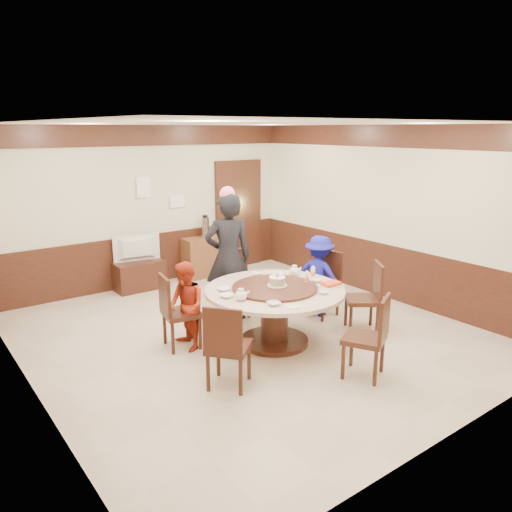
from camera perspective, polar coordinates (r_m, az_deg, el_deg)
room at (r=6.60m, az=-0.90°, el=-0.20°), size 6.00×6.04×2.84m
banquet_table at (r=6.47m, az=2.13°, el=-5.57°), size 1.79×1.79×0.78m
chair_0 at (r=7.58m, az=7.52°, el=-4.50°), size 0.50×0.49×0.97m
chair_1 at (r=7.59m, az=-2.35°, el=-4.36°), size 0.60×0.60×0.97m
chair_2 at (r=6.52m, az=-8.66°, el=-7.73°), size 0.52×0.51×0.97m
chair_3 at (r=5.52m, az=-3.18°, el=-11.82°), size 0.62×0.62×0.97m
chair_4 at (r=5.86m, az=12.40°, el=-10.56°), size 0.59×0.60×0.97m
chair_5 at (r=7.10m, az=12.15°, el=-6.02°), size 0.62×0.62×0.97m
person_standing at (r=7.21m, az=-3.19°, el=-0.15°), size 0.80×0.67×1.87m
person_red at (r=6.36m, az=-8.04°, el=-5.74°), size 0.48×0.59×1.14m
person_blue at (r=7.49m, az=7.22°, el=-2.26°), size 0.69×0.90×1.22m
birthday_cake at (r=6.40m, az=2.43°, el=-2.89°), size 0.26×0.26×0.18m
teapot_left at (r=5.96m, az=-1.73°, el=-4.53°), size 0.17×0.15×0.13m
teapot_right at (r=6.97m, az=4.41°, el=-1.75°), size 0.17×0.15×0.13m
bowl_0 at (r=6.33m, az=-3.71°, el=-3.80°), size 0.16×0.16×0.04m
bowl_1 at (r=6.25m, az=7.67°, el=-4.13°), size 0.13×0.13×0.04m
bowl_2 at (r=5.82m, az=2.03°, el=-5.45°), size 0.15×0.15×0.04m
bowl_3 at (r=6.71m, az=6.94°, el=-2.80°), size 0.14×0.14×0.04m
bowl_4 at (r=6.08m, az=-3.37°, el=-4.56°), size 0.16×0.16×0.04m
bowl_5 at (r=6.95m, az=0.14°, el=-2.07°), size 0.15×0.15×0.05m
saucer_near at (r=5.78m, az=4.28°, el=-5.75°), size 0.18×0.18×0.01m
saucer_far at (r=7.04m, az=2.45°, el=-2.00°), size 0.18×0.18×0.01m
shrimp_platter at (r=6.54m, az=8.56°, el=-3.26°), size 0.30×0.20×0.06m
bottle_0 at (r=6.60m, az=5.83°, el=-2.54°), size 0.06×0.06×0.16m
bottle_1 at (r=6.83m, az=6.52°, el=-1.95°), size 0.06×0.06×0.16m
tv_stand at (r=8.96m, az=-13.19°, el=-2.16°), size 0.85×0.45×0.50m
television at (r=8.83m, az=-13.37°, el=0.84°), size 0.81×0.24×0.46m
side_cabinet at (r=9.53m, az=-5.97°, el=-0.07°), size 0.80×0.40×0.75m
thermos at (r=9.43m, az=-5.83°, el=3.30°), size 0.15×0.15×0.38m
notice_left at (r=8.95m, az=-12.72°, el=7.68°), size 0.25×0.00×0.35m
notice_right at (r=9.27m, az=-8.94°, el=6.20°), size 0.30×0.00×0.22m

